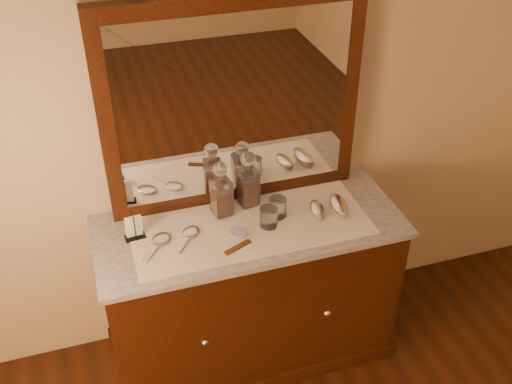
# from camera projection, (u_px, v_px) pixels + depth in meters

# --- Properties ---
(dresser_cabinet) EXTENTS (1.40, 0.55, 0.82)m
(dresser_cabinet) POSITION_uv_depth(u_px,v_px,m) (250.00, 292.00, 3.04)
(dresser_cabinet) COLOR black
(dresser_cabinet) RESTS_ON floor
(dresser_plinth) EXTENTS (1.46, 0.59, 0.08)m
(dresser_plinth) POSITION_uv_depth(u_px,v_px,m) (250.00, 341.00, 3.25)
(dresser_plinth) COLOR black
(dresser_plinth) RESTS_ON floor
(knob_left) EXTENTS (0.04, 0.04, 0.04)m
(knob_left) POSITION_uv_depth(u_px,v_px,m) (205.00, 342.00, 2.72)
(knob_left) COLOR silver
(knob_left) RESTS_ON dresser_cabinet
(knob_right) EXTENTS (0.04, 0.04, 0.04)m
(knob_right) POSITION_uv_depth(u_px,v_px,m) (327.00, 313.00, 2.86)
(knob_right) COLOR silver
(knob_right) RESTS_ON dresser_cabinet
(marble_top) EXTENTS (1.44, 0.59, 0.03)m
(marble_top) POSITION_uv_depth(u_px,v_px,m) (250.00, 227.00, 2.79)
(marble_top) COLOR silver
(marble_top) RESTS_ON dresser_cabinet
(mirror_frame) EXTENTS (1.20, 0.08, 1.00)m
(mirror_frame) POSITION_uv_depth(u_px,v_px,m) (233.00, 105.00, 2.69)
(mirror_frame) COLOR black
(mirror_frame) RESTS_ON marble_top
(mirror_glass) EXTENTS (1.06, 0.01, 0.86)m
(mirror_glass) POSITION_uv_depth(u_px,v_px,m) (235.00, 108.00, 2.66)
(mirror_glass) COLOR white
(mirror_glass) RESTS_ON marble_top
(lace_runner) EXTENTS (1.10, 0.45, 0.00)m
(lace_runner) POSITION_uv_depth(u_px,v_px,m) (251.00, 226.00, 2.77)
(lace_runner) COLOR beige
(lace_runner) RESTS_ON marble_top
(pin_dish) EXTENTS (0.10, 0.10, 0.01)m
(pin_dish) POSITION_uv_depth(u_px,v_px,m) (239.00, 233.00, 2.72)
(pin_dish) COLOR white
(pin_dish) RESTS_ON lace_runner
(comb) EXTENTS (0.14, 0.08, 0.01)m
(comb) POSITION_uv_depth(u_px,v_px,m) (238.00, 247.00, 2.64)
(comb) COLOR brown
(comb) RESTS_ON lace_runner
(napkin_rack) EXTENTS (0.10, 0.06, 0.14)m
(napkin_rack) POSITION_uv_depth(u_px,v_px,m) (134.00, 228.00, 2.67)
(napkin_rack) COLOR black
(napkin_rack) RESTS_ON marble_top
(decanter_left) EXTENTS (0.10, 0.10, 0.28)m
(decanter_left) POSITION_uv_depth(u_px,v_px,m) (221.00, 194.00, 2.79)
(decanter_left) COLOR #8C3914
(decanter_left) RESTS_ON lace_runner
(decanter_right) EXTENTS (0.10, 0.10, 0.29)m
(decanter_right) POSITION_uv_depth(u_px,v_px,m) (248.00, 184.00, 2.85)
(decanter_right) COLOR #8C3914
(decanter_right) RESTS_ON lace_runner
(brush_near) EXTENTS (0.09, 0.16, 0.04)m
(brush_near) POSITION_uv_depth(u_px,v_px,m) (317.00, 210.00, 2.83)
(brush_near) COLOR #97825C
(brush_near) RESTS_ON lace_runner
(brush_far) EXTENTS (0.10, 0.18, 0.05)m
(brush_far) POSITION_uv_depth(u_px,v_px,m) (339.00, 206.00, 2.85)
(brush_far) COLOR #97825C
(brush_far) RESTS_ON lace_runner
(hand_mirror_outer) EXTENTS (0.17, 0.20, 0.02)m
(hand_mirror_outer) POSITION_uv_depth(u_px,v_px,m) (159.00, 242.00, 2.66)
(hand_mirror_outer) COLOR silver
(hand_mirror_outer) RESTS_ON lace_runner
(hand_mirror_inner) EXTENTS (0.16, 0.19, 0.02)m
(hand_mirror_inner) POSITION_uv_depth(u_px,v_px,m) (189.00, 234.00, 2.70)
(hand_mirror_inner) COLOR silver
(hand_mirror_inner) RESTS_ON lace_runner
(tumblers) EXTENTS (0.15, 0.14, 0.10)m
(tumblers) POSITION_uv_depth(u_px,v_px,m) (273.00, 212.00, 2.77)
(tumblers) COLOR white
(tumblers) RESTS_ON lace_runner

